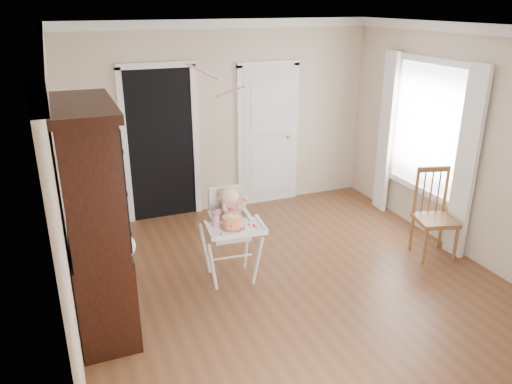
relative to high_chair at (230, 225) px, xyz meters
name	(u,v)px	position (x,y,z in m)	size (l,w,h in m)	color
floor	(297,288)	(0.60, -0.48, -0.65)	(5.00, 5.00, 0.00)	brown
ceiling	(306,28)	(0.60, -0.48, 2.05)	(5.00, 5.00, 0.00)	white
wall_back	(222,119)	(0.60, 2.02, 0.70)	(4.50, 4.50, 0.00)	beige
wall_left	(60,203)	(-1.65, -0.48, 0.70)	(5.00, 5.00, 0.00)	beige
wall_right	(477,148)	(2.85, -0.48, 0.70)	(5.00, 5.00, 0.00)	beige
crown_molding	(306,35)	(0.60, -0.48, 1.99)	(4.50, 5.00, 0.12)	white
doorway	(161,142)	(-0.30, 2.00, 0.46)	(1.06, 0.05, 2.22)	black
closet_door	(268,137)	(1.30, 2.00, 0.37)	(0.96, 0.09, 2.13)	white
window_right	(425,137)	(2.77, 0.32, 0.63)	(0.13, 1.84, 2.30)	white
high_chair	(230,225)	(0.00, 0.00, 0.00)	(0.67, 0.80, 1.06)	white
baby	(229,210)	(0.00, 0.03, 0.16)	(0.31, 0.25, 0.49)	beige
cake	(233,222)	(-0.05, -0.23, 0.14)	(0.27, 0.27, 0.13)	silver
sippy_cup	(216,219)	(-0.20, -0.13, 0.17)	(0.08, 0.08, 0.20)	pink
china_cabinet	(95,221)	(-1.39, -0.32, 0.42)	(0.57, 1.27, 2.15)	black
dining_chair	(434,217)	(2.46, -0.38, -0.15)	(0.54, 0.54, 1.08)	brown
streamer	(203,71)	(-0.04, 0.71, 1.55)	(0.03, 0.50, 0.02)	pink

